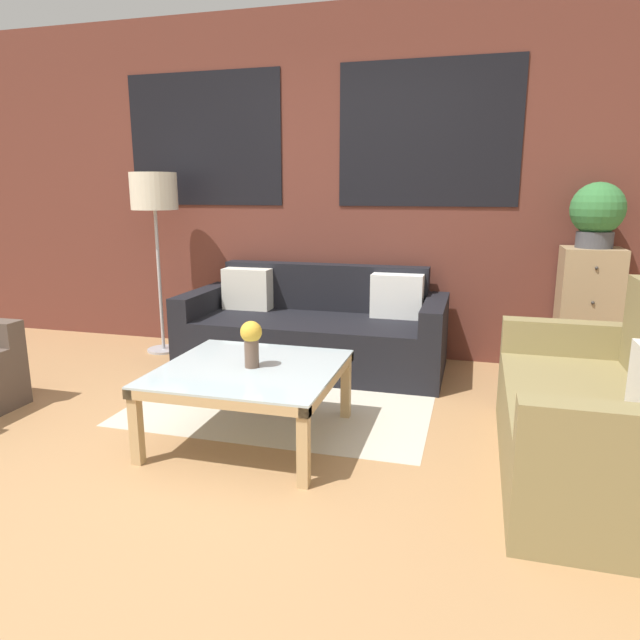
{
  "coord_description": "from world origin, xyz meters",
  "views": [
    {
      "loc": [
        1.37,
        -2.27,
        1.37
      ],
      "look_at": [
        0.41,
        1.21,
        0.55
      ],
      "focal_mm": 32.0,
      "sensor_mm": 36.0,
      "label": 1
    }
  ],
  "objects": [
    {
      "name": "settee_vintage",
      "position": [
        2.0,
        0.54,
        0.31
      ],
      "size": [
        0.8,
        1.56,
        0.92
      ],
      "color": "olive",
      "rests_on": "ground_plane"
    },
    {
      "name": "wall_back_brick",
      "position": [
        0.0,
        2.44,
        1.41
      ],
      "size": [
        8.4,
        0.09,
        2.8
      ],
      "color": "brown",
      "rests_on": "ground_plane"
    },
    {
      "name": "rug",
      "position": [
        0.2,
        1.16,
        0.0
      ],
      "size": [
        1.92,
        1.46,
        0.0
      ],
      "color": "beige",
      "rests_on": "ground_plane"
    },
    {
      "name": "drawer_cabinet",
      "position": [
        2.17,
        2.18,
        0.49
      ],
      "size": [
        0.41,
        0.38,
        0.97
      ],
      "color": "tan",
      "rests_on": "ground_plane"
    },
    {
      "name": "couch_dark",
      "position": [
        0.16,
        1.95,
        0.28
      ],
      "size": [
        2.03,
        0.88,
        0.78
      ],
      "color": "black",
      "rests_on": "ground_plane"
    },
    {
      "name": "floor_lamp",
      "position": [
        -1.23,
        2.01,
        1.31
      ],
      "size": [
        0.38,
        0.38,
        1.52
      ],
      "color": "#B2B2B7",
      "rests_on": "ground_plane"
    },
    {
      "name": "coffee_table",
      "position": [
        0.2,
        0.53,
        0.36
      ],
      "size": [
        0.96,
        0.96,
        0.42
      ],
      "color": "silver",
      "rests_on": "ground_plane"
    },
    {
      "name": "ground_plane",
      "position": [
        0.0,
        0.0,
        0.0
      ],
      "size": [
        16.0,
        16.0,
        0.0
      ],
      "primitive_type": "plane",
      "color": "#AD7F51"
    },
    {
      "name": "flower_vase",
      "position": [
        0.21,
        0.53,
        0.58
      ],
      "size": [
        0.12,
        0.12,
        0.26
      ],
      "color": "brown",
      "rests_on": "coffee_table"
    },
    {
      "name": "potted_plant",
      "position": [
        2.17,
        2.18,
        1.22
      ],
      "size": [
        0.37,
        0.37,
        0.46
      ],
      "color": "#47474C",
      "rests_on": "drawer_cabinet"
    }
  ]
}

